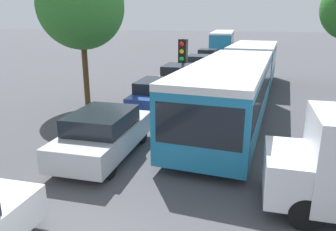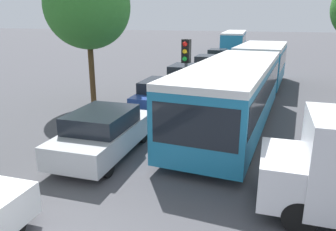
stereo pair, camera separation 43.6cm
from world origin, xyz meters
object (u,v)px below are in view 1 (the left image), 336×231
at_px(queued_car_silver, 104,134).
at_px(queued_car_graphite, 198,64).
at_px(traffic_light, 183,63).
at_px(tree_left_mid, 82,8).
at_px(queued_car_green, 207,56).
at_px(queued_car_tan, 178,76).
at_px(city_bus_rear, 223,40).
at_px(articulated_bus, 242,75).
at_px(queued_car_blue, 156,94).

relative_size(queued_car_silver, queued_car_graphite, 1.05).
relative_size(queued_car_graphite, traffic_light, 1.19).
bearing_deg(tree_left_mid, queued_car_green, 78.26).
distance_m(queued_car_tan, queued_car_graphite, 5.90).
height_order(city_bus_rear, queued_car_silver, city_bus_rear).
bearing_deg(queued_car_green, queued_car_silver, 179.42).
height_order(city_bus_rear, traffic_light, traffic_light).
relative_size(articulated_bus, queued_car_silver, 4.10).
bearing_deg(queued_car_blue, articulated_bus, -64.02).
height_order(traffic_light, tree_left_mid, tree_left_mid).
bearing_deg(queued_car_green, city_bus_rear, -0.88).
xyz_separation_m(queued_car_tan, traffic_light, (1.79, -6.69, 1.76)).
height_order(city_bus_rear, queued_car_green, city_bus_rear).
bearing_deg(queued_car_graphite, queued_car_silver, 178.99).
distance_m(city_bus_rear, queued_car_silver, 34.94).
height_order(queued_car_green, traffic_light, traffic_light).
distance_m(queued_car_green, traffic_light, 18.44).
relative_size(queued_car_silver, queued_car_tan, 1.01).
xyz_separation_m(queued_car_blue, tree_left_mid, (-3.54, -0.04, 3.88)).
bearing_deg(queued_car_green, queued_car_tan, 178.98).
distance_m(queued_car_blue, queued_car_tan, 4.84).
height_order(city_bus_rear, tree_left_mid, tree_left_mid).
relative_size(city_bus_rear, queued_car_tan, 2.69).
height_order(queued_car_graphite, traffic_light, traffic_light).
distance_m(articulated_bus, queued_car_silver, 8.50).
xyz_separation_m(articulated_bus, tree_left_mid, (-7.34, -1.97, 3.11)).
relative_size(queued_car_green, traffic_light, 1.16).
bearing_deg(city_bus_rear, tree_left_mid, 170.36).
xyz_separation_m(queued_car_blue, queued_car_green, (-0.13, 16.41, -0.03)).
distance_m(queued_car_green, tree_left_mid, 17.25).
distance_m(queued_car_silver, traffic_light, 4.50).
bearing_deg(traffic_light, queued_car_blue, -130.37).
bearing_deg(queued_car_blue, queued_car_green, -0.64).
bearing_deg(articulated_bus, queued_car_silver, -22.04).
height_order(city_bus_rear, queued_car_blue, city_bus_rear).
height_order(queued_car_silver, queued_car_blue, queued_car_silver).
height_order(city_bus_rear, queued_car_graphite, city_bus_rear).
distance_m(queued_car_blue, tree_left_mid, 5.26).
relative_size(queued_car_tan, tree_left_mid, 0.63).
bearing_deg(queued_car_graphite, tree_left_mid, 160.48).
distance_m(queued_car_silver, queued_car_blue, 5.67).
height_order(queued_car_blue, queued_car_graphite, queued_car_blue).
bearing_deg(articulated_bus, tree_left_mid, -70.90).
distance_m(queued_car_tan, tree_left_mid, 7.10).
xyz_separation_m(queued_car_tan, tree_left_mid, (-3.43, -4.88, 3.85)).
xyz_separation_m(queued_car_green, traffic_light, (1.81, -18.26, 1.81)).
relative_size(traffic_light, tree_left_mid, 0.51).
bearing_deg(tree_left_mid, queued_car_graphite, 71.56).
bearing_deg(queued_car_tan, city_bus_rear, -0.95).
relative_size(articulated_bus, tree_left_mid, 2.61).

